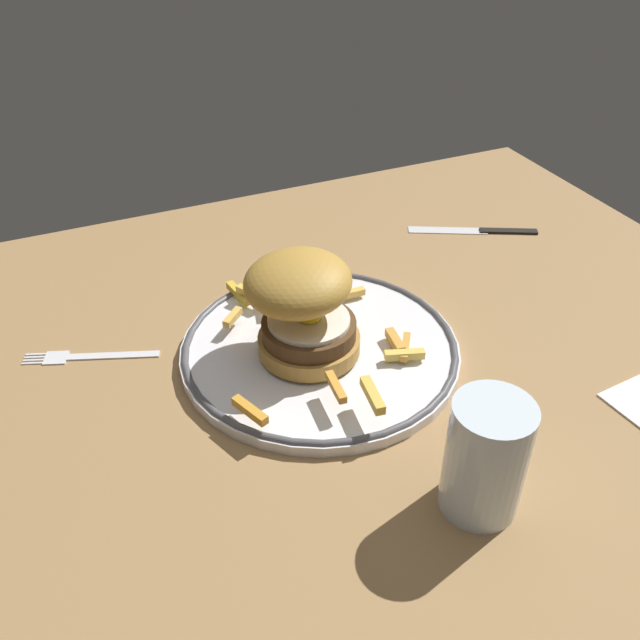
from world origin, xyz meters
TOP-DOWN VIEW (x-y plane):
  - ground_plane at (0.00, 0.00)cm, footprint 110.77×82.96cm
  - dinner_plate at (1.52, 1.60)cm, footprint 29.89×29.89cm
  - burger at (-0.34, 1.64)cm, footprint 13.13×12.91cm
  - fries_pile at (1.96, 2.46)cm, footprint 21.05×28.49cm
  - water_glass at (5.67, -21.91)cm, footprint 6.64×6.64cm
  - fork at (-21.57, 11.22)cm, footprint 13.99×6.27cm
  - knife at (33.54, 17.38)cm, footprint 16.80×9.33cm

SIDE VIEW (x-z plane):
  - ground_plane at x=0.00cm, z-range -4.00..0.00cm
  - fork at x=-21.57cm, z-range 0.00..0.36cm
  - knife at x=33.54cm, z-range -0.09..0.61cm
  - dinner_plate at x=1.52cm, z-range 0.04..1.64cm
  - fries_pile at x=1.96cm, z-range 1.36..4.21cm
  - water_glass at x=5.67cm, z-range -0.82..10.03cm
  - burger at x=-0.34cm, z-range 1.67..12.48cm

